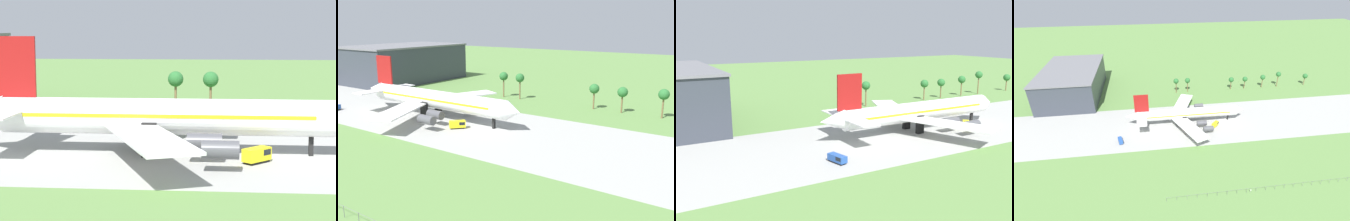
# 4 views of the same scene
# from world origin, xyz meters

# --- Properties ---
(ground_plane) EXTENTS (600.00, 600.00, 0.00)m
(ground_plane) POSITION_xyz_m (0.00, 0.00, 0.00)
(ground_plane) COLOR #5B8442
(taxiway_strip) EXTENTS (320.00, 44.00, 0.02)m
(taxiway_strip) POSITION_xyz_m (0.00, 0.00, 0.01)
(taxiway_strip) COLOR #9E9E99
(taxiway_strip) RESTS_ON ground_plane
(jet_airliner) EXTENTS (67.63, 54.54, 19.28)m
(jet_airliner) POSITION_xyz_m (-23.24, 1.12, 6.10)
(jet_airliner) COLOR white
(jet_airliner) RESTS_ON ground_plane
(baggage_tug) EXTENTS (3.08, 5.44, 1.99)m
(baggage_tug) POSITION_xyz_m (-59.53, -13.28, 1.09)
(baggage_tug) COLOR black
(baggage_tug) RESTS_ON ground_plane
(fuel_truck) EXTENTS (4.75, 4.87, 2.38)m
(fuel_truck) POSITION_xyz_m (-7.65, -4.87, 1.29)
(fuel_truck) COLOR black
(fuel_truck) RESTS_ON ground_plane
(perimeter_fence) EXTENTS (80.10, 0.10, 2.10)m
(perimeter_fence) POSITION_xyz_m (0.00, -55.00, 1.45)
(perimeter_fence) COLOR slate
(perimeter_fence) RESTS_ON ground_plane
(no_stopping_sign) EXTENTS (0.44, 0.08, 1.68)m
(no_stopping_sign) POSITION_xyz_m (-6.52, -55.31, 1.05)
(no_stopping_sign) COLOR gray
(no_stopping_sign) RESTS_ON ground_plane
(terminal_building) EXTENTS (36.72, 61.20, 19.10)m
(terminal_building) POSITION_xyz_m (-94.28, 49.82, 9.57)
(terminal_building) COLOR #333842
(terminal_building) RESTS_ON ground_plane
(palm_tree_row) EXTENTS (101.07, 3.60, 11.53)m
(palm_tree_row) POSITION_xyz_m (24.11, 42.55, 8.02)
(palm_tree_row) COLOR brown
(palm_tree_row) RESTS_ON ground_plane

